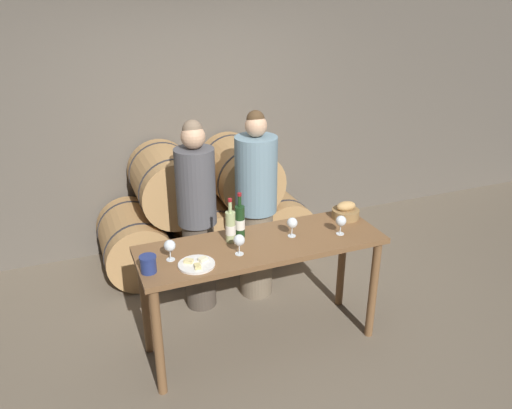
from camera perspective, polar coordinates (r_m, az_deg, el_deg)
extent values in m
plane|color=#726654|center=(4.08, 0.64, -15.43)|extent=(10.00, 10.00, 0.00)
cube|color=#60594F|center=(5.16, -7.98, 12.58)|extent=(10.00, 0.12, 3.20)
cylinder|color=tan|center=(4.95, -13.71, -4.23)|extent=(0.63, 0.85, 0.63)
cylinder|color=#2D2D33|center=(4.71, -13.18, -5.68)|extent=(0.64, 0.02, 0.64)
cylinder|color=#2D2D33|center=(5.19, -14.19, -2.92)|extent=(0.64, 0.02, 0.64)
cylinder|color=tan|center=(5.07, -5.63, -2.90)|extent=(0.63, 0.85, 0.63)
cylinder|color=#2D2D33|center=(4.84, -4.70, -4.24)|extent=(0.64, 0.02, 0.64)
cylinder|color=#2D2D33|center=(5.31, -6.47, -1.68)|extent=(0.64, 0.02, 0.64)
cylinder|color=tan|center=(5.29, 1.91, -1.61)|extent=(0.63, 0.85, 0.63)
cylinder|color=#2D2D33|center=(5.07, 3.14, -2.82)|extent=(0.64, 0.02, 0.64)
cylinder|color=#2D2D33|center=(5.52, 0.78, -0.50)|extent=(0.64, 0.02, 0.64)
cylinder|color=tan|center=(4.77, -10.07, 2.45)|extent=(0.63, 0.85, 0.63)
cylinder|color=#2D2D33|center=(4.52, -9.32, 1.31)|extent=(0.64, 0.02, 0.64)
cylinder|color=#2D2D33|center=(5.02, -10.74, 3.48)|extent=(0.64, 0.02, 0.64)
cylinder|color=tan|center=(4.95, -1.86, 3.61)|extent=(0.63, 0.85, 0.63)
cylinder|color=#2D2D33|center=(4.71, -0.72, 2.57)|extent=(0.64, 0.02, 0.64)
cylinder|color=#2D2D33|center=(5.19, -2.89, 4.56)|extent=(0.64, 0.02, 0.64)
cylinder|color=brown|center=(3.46, -11.11, -15.20)|extent=(0.06, 0.06, 0.85)
cylinder|color=brown|center=(4.01, 13.23, -9.48)|extent=(0.06, 0.06, 0.85)
cylinder|color=brown|center=(3.84, -12.54, -11.04)|extent=(0.06, 0.06, 0.85)
cylinder|color=brown|center=(4.33, 9.78, -6.44)|extent=(0.06, 0.06, 0.85)
cube|color=brown|center=(3.59, 0.70, -4.64)|extent=(1.79, 0.59, 0.04)
cylinder|color=#4C4238|center=(4.31, -6.45, -6.79)|extent=(0.26, 0.26, 0.79)
cylinder|color=#4C4C51|center=(4.00, -6.91, 2.03)|extent=(0.32, 0.32, 0.63)
sphere|color=tan|center=(3.87, -7.20, 7.68)|extent=(0.19, 0.19, 0.19)
sphere|color=#75604C|center=(3.87, -7.29, 8.47)|extent=(0.16, 0.16, 0.16)
cylinder|color=#756651|center=(4.45, 0.00, -5.45)|extent=(0.29, 0.29, 0.82)
cylinder|color=gray|center=(4.14, 0.00, 3.43)|extent=(0.35, 0.35, 0.65)
sphere|color=tan|center=(4.02, 0.00, 8.98)|extent=(0.18, 0.18, 0.18)
sphere|color=#47331E|center=(4.01, -0.05, 9.70)|extent=(0.15, 0.15, 0.15)
cylinder|color=#193819|center=(3.62, -1.86, -1.96)|extent=(0.07, 0.07, 0.24)
cylinder|color=#193819|center=(3.55, -1.89, 0.38)|extent=(0.03, 0.03, 0.08)
cylinder|color=maroon|center=(3.53, -1.90, 1.15)|extent=(0.03, 0.03, 0.02)
cylinder|color=white|center=(3.63, -1.85, -2.23)|extent=(0.07, 0.07, 0.08)
cylinder|color=#ADBC7F|center=(3.55, -2.93, -2.58)|extent=(0.07, 0.07, 0.23)
cylinder|color=#ADBC7F|center=(3.49, -2.98, -0.28)|extent=(0.03, 0.03, 0.08)
cylinder|color=maroon|center=(3.47, -3.00, 0.51)|extent=(0.03, 0.03, 0.02)
cylinder|color=white|center=(3.56, -2.92, -2.85)|extent=(0.07, 0.07, 0.07)
cylinder|color=navy|center=(3.28, -12.21, -6.69)|extent=(0.10, 0.10, 0.11)
cylinder|color=navy|center=(3.25, -12.29, -5.90)|extent=(0.11, 0.11, 0.01)
cylinder|color=olive|center=(4.01, 10.19, -1.04)|extent=(0.22, 0.22, 0.07)
ellipsoid|color=tan|center=(3.98, 10.25, -0.18)|extent=(0.16, 0.10, 0.08)
cylinder|color=white|center=(3.32, -6.81, -6.82)|extent=(0.24, 0.24, 0.01)
cube|color=beige|center=(3.34, -6.09, -6.23)|extent=(0.07, 0.06, 0.02)
cube|color=beige|center=(3.33, -7.71, -6.42)|extent=(0.07, 0.07, 0.02)
cube|color=#E0CC7F|center=(3.27, -6.68, -7.03)|extent=(0.05, 0.06, 0.02)
cylinder|color=white|center=(3.42, -9.72, -6.22)|extent=(0.06, 0.06, 0.00)
cylinder|color=white|center=(3.40, -9.76, -5.67)|extent=(0.01, 0.01, 0.07)
sphere|color=white|center=(3.37, -9.84, -4.65)|extent=(0.08, 0.08, 0.08)
cylinder|color=white|center=(3.44, -1.91, -5.65)|extent=(0.06, 0.06, 0.00)
cylinder|color=white|center=(3.42, -1.92, -5.11)|extent=(0.01, 0.01, 0.07)
sphere|color=white|center=(3.39, -1.94, -4.09)|extent=(0.08, 0.08, 0.08)
cylinder|color=white|center=(3.68, 4.11, -3.59)|extent=(0.06, 0.06, 0.00)
cylinder|color=white|center=(3.67, 4.13, -3.07)|extent=(0.01, 0.01, 0.07)
sphere|color=white|center=(3.64, 4.16, -2.10)|extent=(0.08, 0.08, 0.08)
cylinder|color=white|center=(3.76, 9.58, -3.31)|extent=(0.06, 0.06, 0.00)
cylinder|color=white|center=(3.74, 9.62, -2.80)|extent=(0.01, 0.01, 0.07)
sphere|color=white|center=(3.71, 9.69, -1.85)|extent=(0.08, 0.08, 0.08)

